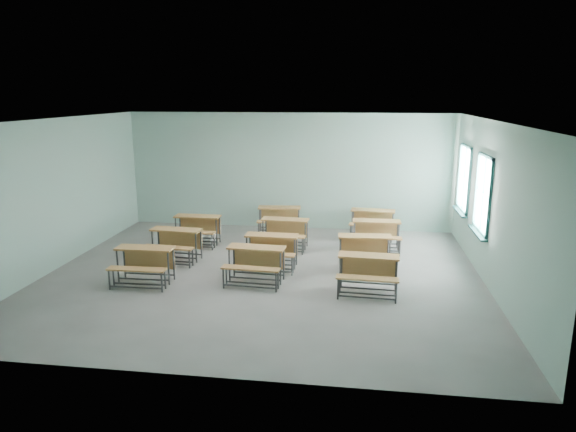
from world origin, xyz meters
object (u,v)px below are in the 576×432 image
desk_unit_r1c2 (365,247)px  desk_unit_r1c0 (175,240)px  desk_unit_r0c0 (144,260)px  desk_unit_r2c0 (196,226)px  desk_unit_r1c1 (271,246)px  desk_unit_r2c2 (376,231)px  desk_unit_r0c1 (255,259)px  desk_unit_r0c2 (368,268)px  desk_unit_r2c1 (284,229)px  desk_unit_r3c1 (279,216)px  desk_unit_r3c2 (372,219)px

desk_unit_r1c2 → desk_unit_r1c0: bearing=176.8°
desk_unit_r0c0 → desk_unit_r2c0: same height
desk_unit_r1c1 → desk_unit_r2c2: 2.81m
desk_unit_r0c1 → desk_unit_r2c0: (-1.99, 2.42, 0.00)m
desk_unit_r0c2 → desk_unit_r2c2: 2.78m
desk_unit_r1c1 → desk_unit_r2c2: (2.30, 1.60, 0.00)m
desk_unit_r0c2 → desk_unit_r2c0: (-4.22, 2.66, 0.00)m
desk_unit_r1c1 → desk_unit_r2c2: bearing=35.7°
desk_unit_r1c0 → desk_unit_r2c0: (0.09, 1.31, 0.00)m
desk_unit_r2c1 → desk_unit_r0c0: bearing=-128.1°
desk_unit_r1c2 → desk_unit_r2c1: (-1.94, 1.26, 0.00)m
desk_unit_r0c1 → desk_unit_r1c1: same height
desk_unit_r1c1 → desk_unit_r2c0: size_ratio=1.00×
desk_unit_r0c0 → desk_unit_r0c2: bearing=0.3°
desk_unit_r1c0 → desk_unit_r2c0: size_ratio=1.04×
desk_unit_r2c0 → desk_unit_r3c1: bearing=35.0°
desk_unit_r0c0 → desk_unit_r0c1: same height
desk_unit_r1c1 → desk_unit_r0c0: bearing=-150.8°
desk_unit_r0c2 → desk_unit_r3c1: (-2.33, 3.97, 0.00)m
desk_unit_r0c2 → desk_unit_r1c1: 2.38m
desk_unit_r0c2 → desk_unit_r0c1: bearing=176.7°
desk_unit_r0c1 → desk_unit_r2c1: (0.24, 2.39, 0.00)m
desk_unit_r1c1 → desk_unit_r3c2: bearing=52.1°
desk_unit_r3c2 → desk_unit_r1c1: bearing=-123.7°
desk_unit_r1c0 → desk_unit_r1c2: bearing=4.6°
desk_unit_r0c2 → desk_unit_r3c1: 4.60m
desk_unit_r0c1 → desk_unit_r1c2: bearing=30.9°
desk_unit_r1c0 → desk_unit_r3c1: size_ratio=0.99×
desk_unit_r1c0 → desk_unit_r2c0: 1.32m
desk_unit_r0c1 → desk_unit_r1c0: 2.35m
desk_unit_r3c1 → desk_unit_r2c1: bearing=-81.6°
desk_unit_r0c0 → desk_unit_r0c1: bearing=7.9°
desk_unit_r1c2 → desk_unit_r2c0: (-4.17, 1.28, 0.00)m
desk_unit_r1c1 → desk_unit_r2c0: (-2.15, 1.49, 0.00)m
desk_unit_r0c1 → desk_unit_r0c2: 2.24m
desk_unit_r0c2 → desk_unit_r1c2: size_ratio=0.99×
desk_unit_r0c0 → desk_unit_r1c2: size_ratio=0.97×
desk_unit_r1c2 → desk_unit_r3c1: 3.44m
desk_unit_r2c2 → desk_unit_r3c2: (-0.07, 1.18, 0.00)m
desk_unit_r0c1 → desk_unit_r1c2: 2.46m
desk_unit_r0c2 → desk_unit_r2c0: 4.99m
desk_unit_r2c0 → desk_unit_r3c2: (4.38, 1.29, 0.00)m
desk_unit_r1c1 → desk_unit_r2c1: 1.47m
desk_unit_r0c2 → desk_unit_r1c0: 4.51m
desk_unit_r0c1 → desk_unit_r0c2: same height
desk_unit_r2c1 → desk_unit_r0c1: bearing=-92.2°
desk_unit_r0c1 → desk_unit_r1c0: bearing=155.2°
desk_unit_r0c0 → desk_unit_r0c2: size_ratio=0.98×
desk_unit_r0c0 → desk_unit_r3c2: same height
desk_unit_r1c2 → desk_unit_r0c0: bearing=-164.8°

